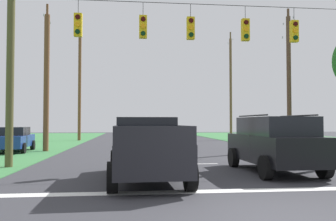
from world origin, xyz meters
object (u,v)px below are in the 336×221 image
Objects in this scene: overhead_signal_span at (195,67)px; distant_car_oncoming at (13,139)px; distant_car_crossing_white at (277,136)px; utility_pole_mid_right at (289,79)px; pickup_truck at (146,149)px; utility_pole_far_left at (80,85)px; utility_pole_mid_left at (46,81)px; utility_pole_far_right at (231,87)px; suv_black at (274,143)px.

overhead_signal_span reaches higher than distant_car_oncoming.
distant_car_crossing_white is 5.37m from utility_pole_mid_right.
utility_pole_mid_right is at bearing 48.20° from pickup_truck.
utility_pole_mid_right is 0.83× the size of utility_pole_far_left.
utility_pole_mid_left is at bearing 6.57° from distant_car_oncoming.
distant_car_crossing_white is at bearing 54.21° from pickup_truck.
distant_car_oncoming is 0.47× the size of utility_pole_mid_right.
distant_car_oncoming is at bearing -169.17° from distant_car_crossing_white.
distant_car_oncoming is 0.39× the size of utility_pole_far_right.
overhead_signal_span is 2.81× the size of pickup_truck.
overhead_signal_span is 10.72m from utility_pole_mid_right.
utility_pole_mid_right is 15.58m from utility_pole_mid_left.
pickup_truck is 15.29m from utility_pole_mid_right.
distant_car_crossing_white is at bearing 52.89° from overhead_signal_span.
pickup_truck is 0.48× the size of utility_pole_far_right.
utility_pole_far_left reaches higher than overhead_signal_span.
pickup_truck is at bearing -165.21° from suv_black.
utility_pole_far_left is at bearing 81.48° from distant_car_oncoming.
overhead_signal_span is at bearing -135.87° from utility_pole_mid_right.
utility_pole_mid_left reaches higher than suv_black.
utility_pole_mid_right is at bearing -90.62° from utility_pole_far_right.
distant_car_oncoming is 0.48× the size of utility_pole_mid_left.
utility_pole_mid_left is (-15.72, -13.53, -1.16)m from utility_pole_far_right.
utility_pole_mid_right is at bearing 61.92° from suv_black.
utility_pole_far_right is at bearing 0.65° from utility_pole_far_left.
utility_pole_mid_left is (-10.32, 10.21, 3.33)m from suv_black.
utility_pole_mid_left reaches higher than distant_car_crossing_white.
utility_pole_far_right is (7.83, 21.36, 1.44)m from overhead_signal_span.
overhead_signal_span is at bearing -127.11° from distant_car_crossing_white.
utility_pole_far_left is at bearing 113.36° from suv_black.
utility_pole_far_right is at bearing 68.10° from pickup_truck.
overhead_signal_span is 1.67× the size of utility_pole_mid_left.
suv_black reaches higher than distant_car_oncoming.
suv_black is 1.08× the size of distant_car_crossing_white.
utility_pole_far_left is at bearing 147.95° from distant_car_crossing_white.
overhead_signal_span is 1.64× the size of utility_pole_mid_right.
distant_car_oncoming is (-7.57, 11.22, -0.18)m from pickup_truck.
utility_pole_mid_right reaches higher than distant_car_crossing_white.
pickup_truck is at bearing -111.90° from utility_pole_far_right.
utility_pole_far_left is (-15.57, -0.18, -0.04)m from utility_pole_far_right.
utility_pole_far_right is (0.15, 13.91, 0.88)m from utility_pole_mid_right.
pickup_truck is 18.12m from distant_car_crossing_white.
utility_pole_far_left is (-5.53, 24.79, 4.55)m from pickup_truck.
overhead_signal_span is at bearing -69.93° from utility_pole_far_left.
utility_pole_far_right reaches higher than utility_pole_mid_right.
utility_pole_mid_right is 20.67m from utility_pole_far_left.
distant_car_crossing_white is (10.59, 14.69, -0.18)m from pickup_truck.
utility_pole_mid_left is (-5.68, 11.44, 3.43)m from pickup_truck.
overhead_signal_span is 3.18× the size of suv_black.
utility_pole_mid_left is at bearing 178.62° from utility_pole_mid_right.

